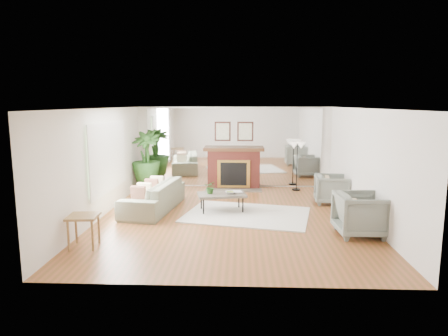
{
  "coord_description": "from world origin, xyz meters",
  "views": [
    {
      "loc": [
        0.2,
        -8.91,
        2.61
      ],
      "look_at": [
        -0.19,
        0.6,
        1.06
      ],
      "focal_mm": 32.0,
      "sensor_mm": 36.0,
      "label": 1
    }
  ],
  "objects_px": {
    "armchair_back": "(331,189)",
    "side_table": "(83,220)",
    "sofa": "(153,196)",
    "floor_lamp": "(297,149)",
    "armchair_front": "(361,214)",
    "potted_ficus": "(146,159)",
    "coffee_table": "(222,195)",
    "fireplace": "(234,167)"
  },
  "relations": [
    {
      "from": "sofa",
      "to": "armchair_front",
      "type": "distance_m",
      "value": 4.86
    },
    {
      "from": "coffee_table",
      "to": "sofa",
      "type": "xyz_separation_m",
      "value": [
        -1.7,
        0.11,
        -0.07
      ]
    },
    {
      "from": "potted_ficus",
      "to": "floor_lamp",
      "type": "height_order",
      "value": "potted_ficus"
    },
    {
      "from": "armchair_front",
      "to": "side_table",
      "type": "xyz_separation_m",
      "value": [
        -5.25,
        -0.88,
        0.08
      ]
    },
    {
      "from": "fireplace",
      "to": "armchair_front",
      "type": "height_order",
      "value": "fireplace"
    },
    {
      "from": "side_table",
      "to": "potted_ficus",
      "type": "height_order",
      "value": "potted_ficus"
    },
    {
      "from": "coffee_table",
      "to": "side_table",
      "type": "xyz_separation_m",
      "value": [
        -2.41,
        -2.51,
        0.09
      ]
    },
    {
      "from": "floor_lamp",
      "to": "sofa",
      "type": "bearing_deg",
      "value": -147.88
    },
    {
      "from": "sofa",
      "to": "side_table",
      "type": "xyz_separation_m",
      "value": [
        -0.71,
        -2.62,
        0.15
      ]
    },
    {
      "from": "side_table",
      "to": "potted_ficus",
      "type": "bearing_deg",
      "value": 89.4
    },
    {
      "from": "potted_ficus",
      "to": "fireplace",
      "type": "bearing_deg",
      "value": 11.04
    },
    {
      "from": "armchair_back",
      "to": "side_table",
      "type": "height_order",
      "value": "armchair_back"
    },
    {
      "from": "coffee_table",
      "to": "potted_ficus",
      "type": "relative_size",
      "value": 0.69
    },
    {
      "from": "fireplace",
      "to": "side_table",
      "type": "xyz_separation_m",
      "value": [
        -2.65,
        -5.27,
        -0.15
      ]
    },
    {
      "from": "coffee_table",
      "to": "armchair_front",
      "type": "distance_m",
      "value": 3.28
    },
    {
      "from": "coffee_table",
      "to": "potted_ficus",
      "type": "distance_m",
      "value": 3.31
    },
    {
      "from": "armchair_back",
      "to": "potted_ficus",
      "type": "xyz_separation_m",
      "value": [
        -5.2,
        1.3,
        0.58
      ]
    },
    {
      "from": "fireplace",
      "to": "side_table",
      "type": "bearing_deg",
      "value": -116.69
    },
    {
      "from": "side_table",
      "to": "potted_ficus",
      "type": "xyz_separation_m",
      "value": [
        0.05,
        4.76,
        0.46
      ]
    },
    {
      "from": "fireplace",
      "to": "side_table",
      "type": "relative_size",
      "value": 3.4
    },
    {
      "from": "armchair_front",
      "to": "sofa",
      "type": "bearing_deg",
      "value": 67.02
    },
    {
      "from": "sofa",
      "to": "floor_lamp",
      "type": "distance_m",
      "value": 4.63
    },
    {
      "from": "sofa",
      "to": "floor_lamp",
      "type": "xyz_separation_m",
      "value": [
        3.84,
        2.41,
        0.9
      ]
    },
    {
      "from": "coffee_table",
      "to": "sofa",
      "type": "distance_m",
      "value": 1.7
    },
    {
      "from": "coffee_table",
      "to": "floor_lamp",
      "type": "height_order",
      "value": "floor_lamp"
    },
    {
      "from": "armchair_back",
      "to": "side_table",
      "type": "distance_m",
      "value": 6.29
    },
    {
      "from": "side_table",
      "to": "floor_lamp",
      "type": "height_order",
      "value": "floor_lamp"
    },
    {
      "from": "sofa",
      "to": "potted_ficus",
      "type": "xyz_separation_m",
      "value": [
        -0.66,
        2.14,
        0.61
      ]
    },
    {
      "from": "sofa",
      "to": "fireplace",
      "type": "bearing_deg",
      "value": 151.33
    },
    {
      "from": "armchair_back",
      "to": "armchair_front",
      "type": "bearing_deg",
      "value": -174.2
    },
    {
      "from": "side_table",
      "to": "sofa",
      "type": "bearing_deg",
      "value": 74.83
    },
    {
      "from": "coffee_table",
      "to": "side_table",
      "type": "height_order",
      "value": "side_table"
    },
    {
      "from": "sofa",
      "to": "side_table",
      "type": "relative_size",
      "value": 3.99
    },
    {
      "from": "coffee_table",
      "to": "potted_ficus",
      "type": "height_order",
      "value": "potted_ficus"
    },
    {
      "from": "armchair_front",
      "to": "side_table",
      "type": "bearing_deg",
      "value": 97.53
    },
    {
      "from": "armchair_front",
      "to": "potted_ficus",
      "type": "distance_m",
      "value": 6.51
    },
    {
      "from": "fireplace",
      "to": "sofa",
      "type": "height_order",
      "value": "fireplace"
    },
    {
      "from": "coffee_table",
      "to": "armchair_front",
      "type": "bearing_deg",
      "value": -29.77
    },
    {
      "from": "potted_ficus",
      "to": "floor_lamp",
      "type": "xyz_separation_m",
      "value": [
        4.5,
        0.27,
        0.29
      ]
    },
    {
      "from": "coffee_table",
      "to": "sofa",
      "type": "bearing_deg",
      "value": 176.19
    },
    {
      "from": "sofa",
      "to": "armchair_front",
      "type": "height_order",
      "value": "armchair_front"
    },
    {
      "from": "coffee_table",
      "to": "floor_lamp",
      "type": "distance_m",
      "value": 3.42
    }
  ]
}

